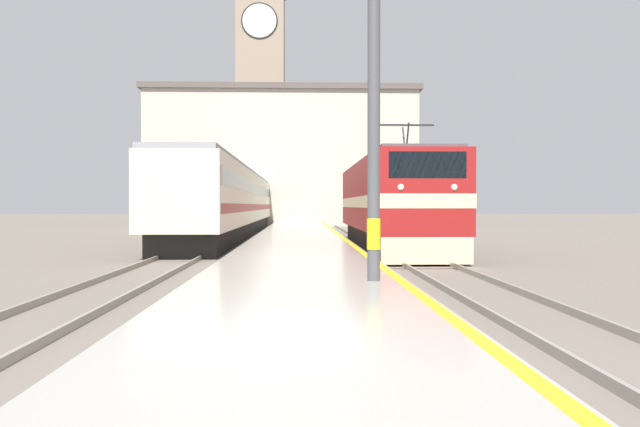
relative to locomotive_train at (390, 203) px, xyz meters
The scene contains 9 objects.
ground_plane 11.63m from the locomotive_train, 109.43° to the left, with size 200.00×200.00×0.00m, color #70665B.
platform 7.17m from the locomotive_train, 123.25° to the left, with size 4.24×140.00×0.40m.
rail_track_near 6.12m from the locomotive_train, 90.00° to the left, with size 2.83×140.00×0.16m.
rail_track_far 9.94m from the locomotive_train, 143.39° to the left, with size 2.83×140.00×0.16m.
locomotive_train is the anchor object (origin of this frame).
passenger_train 15.99m from the locomotive_train, 119.33° to the left, with size 2.92×39.25×3.90m.
catenary_mast 14.34m from the locomotive_train, 99.15° to the right, with size 2.67×0.26×7.29m.
clock_tower 42.00m from the locomotive_train, 101.26° to the left, with size 6.03×6.03×28.04m.
station_building 32.93m from the locomotive_train, 99.46° to the left, with size 24.61×9.02×12.43m.
Camera 1 is at (0.02, -6.76, 1.85)m, focal length 35.00 mm.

